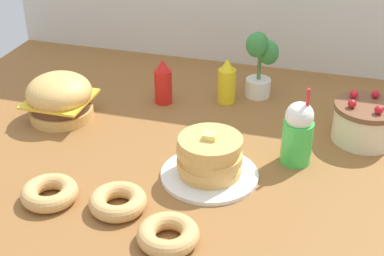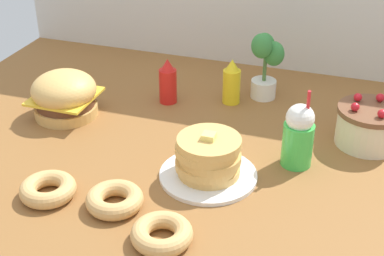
{
  "view_description": "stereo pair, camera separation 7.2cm",
  "coord_description": "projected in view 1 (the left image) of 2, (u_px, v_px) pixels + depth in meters",
  "views": [
    {
      "loc": [
        0.45,
        -1.58,
        1.09
      ],
      "look_at": [
        -0.01,
        0.03,
        0.13
      ],
      "focal_mm": 52.56,
      "sensor_mm": 36.0,
      "label": 1
    },
    {
      "loc": [
        0.52,
        -1.56,
        1.09
      ],
      "look_at": [
        -0.01,
        0.03,
        0.13
      ],
      "focal_mm": 52.56,
      "sensor_mm": 36.0,
      "label": 2
    }
  ],
  "objects": [
    {
      "name": "ground_plane",
      "position": [
        193.0,
        168.0,
        1.98
      ],
      "size": [
        2.39,
        1.9,
        0.02
      ],
      "primitive_type": "cube",
      "color": "brown"
    },
    {
      "name": "mustard_bottle",
      "position": [
        227.0,
        82.0,
        2.36
      ],
      "size": [
        0.07,
        0.07,
        0.2
      ],
      "color": "yellow",
      "rests_on": "ground_plane"
    },
    {
      "name": "cream_soda_cup",
      "position": [
        298.0,
        133.0,
        1.94
      ],
      "size": [
        0.11,
        0.11,
        0.29
      ],
      "color": "green",
      "rests_on": "ground_plane"
    },
    {
      "name": "pancake_stack",
      "position": [
        210.0,
        160.0,
        1.88
      ],
      "size": [
        0.33,
        0.33,
        0.17
      ],
      "color": "white",
      "rests_on": "ground_plane"
    },
    {
      "name": "burger",
      "position": [
        60.0,
        98.0,
        2.23
      ],
      "size": [
        0.26,
        0.26,
        0.19
      ],
      "color": "#DBA859",
      "rests_on": "ground_plane"
    },
    {
      "name": "potted_plant",
      "position": [
        260.0,
        62.0,
        2.37
      ],
      "size": [
        0.14,
        0.12,
        0.3
      ],
      "color": "white",
      "rests_on": "ground_plane"
    },
    {
      "name": "ketchup_bottle",
      "position": [
        163.0,
        83.0,
        2.35
      ],
      "size": [
        0.07,
        0.07,
        0.2
      ],
      "color": "red",
      "rests_on": "ground_plane"
    },
    {
      "name": "donut_pink_glaze",
      "position": [
        49.0,
        192.0,
        1.78
      ],
      "size": [
        0.18,
        0.18,
        0.05
      ],
      "color": "tan",
      "rests_on": "ground_plane"
    },
    {
      "name": "donut_vanilla",
      "position": [
        168.0,
        234.0,
        1.61
      ],
      "size": [
        0.18,
        0.18,
        0.05
      ],
      "color": "tan",
      "rests_on": "ground_plane"
    },
    {
      "name": "layer_cake",
      "position": [
        366.0,
        122.0,
        2.09
      ],
      "size": [
        0.24,
        0.24,
        0.18
      ],
      "color": "beige",
      "rests_on": "ground_plane"
    },
    {
      "name": "donut_chocolate",
      "position": [
        118.0,
        201.0,
        1.74
      ],
      "size": [
        0.18,
        0.18,
        0.05
      ],
      "color": "tan",
      "rests_on": "ground_plane"
    }
  ]
}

